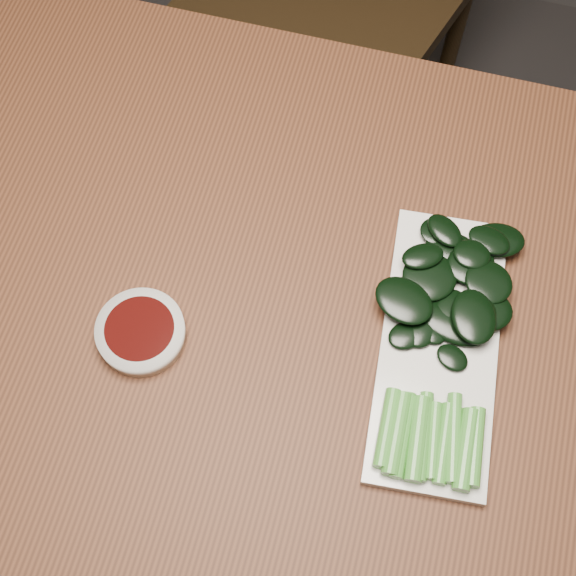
{
  "coord_description": "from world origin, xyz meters",
  "views": [
    {
      "loc": [
        0.12,
        -0.36,
        1.61
      ],
      "look_at": [
        0.02,
        0.02,
        0.76
      ],
      "focal_mm": 50.0,
      "sensor_mm": 36.0,
      "label": 1
    }
  ],
  "objects_px": {
    "table": "(272,324)",
    "sauce_bowl": "(141,332)",
    "serving_plate": "(439,347)",
    "gai_lan": "(447,337)"
  },
  "relations": [
    {
      "from": "table",
      "to": "sauce_bowl",
      "type": "height_order",
      "value": "sauce_bowl"
    },
    {
      "from": "serving_plate",
      "to": "gai_lan",
      "type": "height_order",
      "value": "gai_lan"
    },
    {
      "from": "sauce_bowl",
      "to": "table",
      "type": "bearing_deg",
      "value": 31.56
    },
    {
      "from": "sauce_bowl",
      "to": "gai_lan",
      "type": "xyz_separation_m",
      "value": [
        0.34,
        0.08,
        0.01
      ]
    },
    {
      "from": "table",
      "to": "sauce_bowl",
      "type": "relative_size",
      "value": 13.83
    },
    {
      "from": "table",
      "to": "sauce_bowl",
      "type": "bearing_deg",
      "value": -148.44
    },
    {
      "from": "serving_plate",
      "to": "gai_lan",
      "type": "relative_size",
      "value": 1.02
    },
    {
      "from": "gai_lan",
      "to": "serving_plate",
      "type": "bearing_deg",
      "value": -125.81
    },
    {
      "from": "table",
      "to": "gai_lan",
      "type": "xyz_separation_m",
      "value": [
        0.21,
        -0.0,
        0.1
      ]
    },
    {
      "from": "table",
      "to": "serving_plate",
      "type": "xyz_separation_m",
      "value": [
        0.2,
        -0.01,
        0.08
      ]
    }
  ]
}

